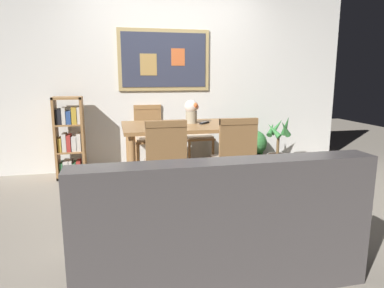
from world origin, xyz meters
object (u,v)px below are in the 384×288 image
dining_table (185,132)px  dining_chair_far_left (149,132)px  bookshelf (70,139)px  flower_vase (192,110)px  dining_chair_far_right (197,130)px  leather_couch (214,229)px  dining_chair_near_left (165,158)px  potted_ivy (254,147)px  tv_remote (204,123)px  dining_chair_near_right (234,154)px  potted_palm (278,151)px

dining_table → dining_chair_far_left: dining_chair_far_left is taller
bookshelf → flower_vase: bearing=-20.3°
dining_chair_far_left → dining_chair_far_right: size_ratio=1.00×
dining_table → leather_couch: leather_couch is taller
dining_chair_near_left → potted_ivy: bearing=44.1°
bookshelf → tv_remote: bookshelf is taller
dining_table → tv_remote: bearing=1.5°
dining_chair_far_left → dining_chair_near_right: same height
dining_table → potted_palm: size_ratio=1.86×
dining_chair_near_left → dining_chair_far_right: same height
dining_table → tv_remote: size_ratio=10.06×
dining_chair_far_right → bookshelf: bookshelf is taller
potted_ivy → dining_table: bearing=-149.4°
dining_chair_near_right → potted_palm: bearing=47.9°
dining_chair_near_right → tv_remote: (-0.11, 0.78, 0.22)m
flower_vase → dining_chair_far_left: bearing=123.3°
flower_vase → potted_palm: bearing=14.6°
potted_palm → tv_remote: 1.36m
leather_couch → potted_palm: leather_couch is taller
tv_remote → dining_chair_near_left: bearing=-126.8°
bookshelf → leather_couch: bearing=-65.2°
dining_chair_far_left → dining_chair_far_right: 0.71m
tv_remote → dining_table: bearing=-178.5°
leather_couch → potted_palm: (1.64, 2.36, -0.05)m
dining_table → tv_remote: (0.24, 0.01, 0.10)m
dining_chair_far_left → leather_couch: 2.72m
potted_ivy → flower_vase: 1.41m
dining_chair_far_left → leather_couch: bearing=-86.7°
potted_ivy → tv_remote: (-0.95, -0.70, 0.48)m
potted_ivy → tv_remote: 1.27m
bookshelf → potted_palm: size_ratio=1.35×
dining_table → dining_chair_near_left: 0.88m
dining_table → tv_remote: 0.27m
dining_chair_near_left → dining_chair_far_right: (0.71, 1.62, 0.00)m
dining_chair_near_left → leather_couch: dining_chair_near_left is taller
dining_chair_near_right → dining_chair_far_right: (0.00, 1.60, 0.00)m
leather_couch → potted_ivy: size_ratio=3.13×
dining_table → dining_chair_near_right: 0.86m
dining_chair_far_left → potted_palm: size_ratio=1.17×
potted_palm → flower_vase: size_ratio=2.73×
dining_chair_far_left → leather_couch: size_ratio=0.51×
dining_chair_far_left → dining_chair_near_right: 1.70m
dining_table → dining_chair_near_right: (0.35, -0.78, -0.11)m
tv_remote → dining_chair_near_right: bearing=-82.2°
dining_chair_near_right → flower_vase: size_ratio=3.19×
dining_table → potted_ivy: 1.44m
dining_chair_near_left → dining_chair_near_right: 0.71m
dining_chair_near_left → tv_remote: size_ratio=6.30×
dining_chair_near_right → tv_remote: dining_chair_near_right is taller
dining_chair_far_right → leather_couch: (-0.55, -2.75, -0.23)m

